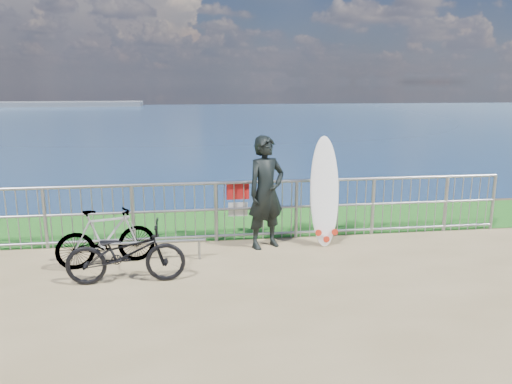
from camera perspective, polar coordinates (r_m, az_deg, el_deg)
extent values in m
plane|color=#195C19|center=(10.43, -2.15, -3.59)|extent=(120.00, 120.00, 0.00)
cube|color=brown|center=(12.44, -2.66, -13.23)|extent=(120.00, 0.30, 5.00)
plane|color=navy|center=(97.59, -7.61, 7.71)|extent=(260.00, 260.00, 0.00)
cube|color=#565E68|center=(182.12, -24.09, 9.14)|extent=(70.00, 12.00, 1.50)
cylinder|color=gray|center=(9.10, -1.48, 1.12)|extent=(10.00, 0.06, 0.06)
cylinder|color=gray|center=(9.21, -1.46, -1.90)|extent=(10.00, 0.05, 0.05)
cylinder|color=gray|center=(9.35, -1.44, -4.90)|extent=(10.00, 0.05, 0.05)
cylinder|color=gray|center=(9.49, -22.96, -2.82)|extent=(0.06, 0.06, 1.10)
cylinder|color=gray|center=(9.22, -13.91, -2.62)|extent=(0.06, 0.06, 1.10)
cylinder|color=gray|center=(9.18, -4.56, -2.34)|extent=(0.06, 0.06, 1.10)
cylinder|color=gray|center=(9.39, 4.62, -2.01)|extent=(0.06, 0.06, 1.10)
cylinder|color=gray|center=(9.83, 13.18, -1.65)|extent=(0.06, 0.06, 1.10)
cylinder|color=gray|center=(10.46, 20.86, -1.30)|extent=(0.06, 0.06, 1.10)
cylinder|color=gray|center=(10.98, 25.44, -1.08)|extent=(0.06, 0.06, 1.10)
cube|color=red|center=(9.19, -2.09, 0.07)|extent=(0.42, 0.02, 0.30)
cube|color=white|center=(9.18, -2.09, 0.07)|extent=(0.38, 0.01, 0.08)
cube|color=white|center=(9.27, -2.08, -1.98)|extent=(0.36, 0.02, 0.26)
imported|color=black|center=(8.74, 1.16, -0.05)|extent=(0.86, 0.74, 1.99)
ellipsoid|color=white|center=(9.00, 7.83, 0.11)|extent=(0.56, 0.51, 1.97)
cone|color=red|center=(9.02, 6.99, -4.46)|extent=(0.12, 0.21, 0.12)
cone|color=red|center=(9.11, 8.81, -4.36)|extent=(0.12, 0.21, 0.12)
cone|color=red|center=(9.10, 7.88, -5.18)|extent=(0.12, 0.21, 0.12)
imported|color=black|center=(7.56, -14.66, -6.78)|extent=(1.72, 0.60, 0.90)
imported|color=black|center=(8.33, -16.75, -4.98)|extent=(1.62, 0.85, 0.94)
cylinder|color=gray|center=(8.35, -11.78, -5.62)|extent=(1.72, 0.05, 0.05)
cylinder|color=gray|center=(8.49, -16.90, -6.79)|extent=(0.04, 0.04, 0.34)
cylinder|color=gray|center=(8.39, -6.50, -6.56)|extent=(0.04, 0.04, 0.34)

